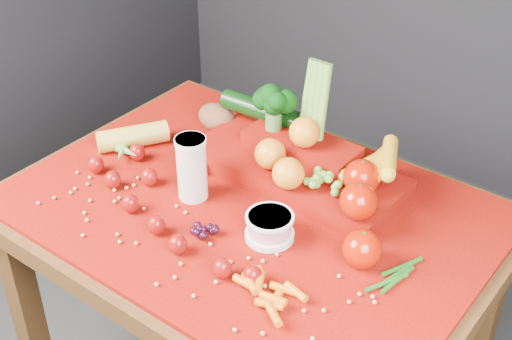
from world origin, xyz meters
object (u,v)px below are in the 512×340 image
Objects in this scene: table at (251,242)px; yogurt_bowl at (270,226)px; produce_mound at (307,162)px; milk_glass at (192,166)px.

table is 0.18m from yogurt_bowl.
produce_mound is at bearing 103.74° from yogurt_bowl.
milk_glass is at bearing -131.23° from produce_mound.
yogurt_bowl is 0.22m from produce_mound.
milk_glass is 0.27m from produce_mound.
produce_mound is (0.18, 0.20, -0.02)m from milk_glass.
milk_glass is (-0.13, -0.05, 0.19)m from table.
milk_glass is 1.46× the size of yogurt_bowl.
milk_glass reaches higher than yogurt_bowl.
milk_glass reaches higher than table.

